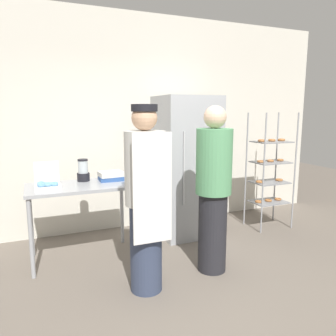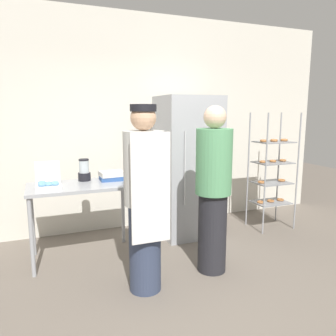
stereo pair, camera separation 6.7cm
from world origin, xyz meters
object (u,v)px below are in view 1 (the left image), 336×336
(refrigerator, at_px, (186,167))
(person_baker, at_px, (146,197))
(baking_rack, at_px, (270,171))
(donut_box, at_px, (48,185))
(binder_stack, at_px, (111,176))
(blender_pitcher, at_px, (83,171))
(person_customer, at_px, (213,189))

(refrigerator, height_order, person_baker, refrigerator)
(baking_rack, relative_size, donut_box, 5.89)
(donut_box, bearing_deg, person_baker, -45.76)
(refrigerator, relative_size, binder_stack, 6.48)
(donut_box, relative_size, blender_pitcher, 1.09)
(donut_box, distance_m, binder_stack, 0.76)
(blender_pitcher, bearing_deg, donut_box, -144.64)
(blender_pitcher, bearing_deg, person_baker, -70.51)
(donut_box, distance_m, person_baker, 1.18)
(refrigerator, xyz_separation_m, donut_box, (-1.83, -0.39, -0.02))
(person_baker, distance_m, person_customer, 0.80)
(person_baker, relative_size, person_customer, 1.00)
(baking_rack, bearing_deg, refrigerator, 169.65)
(binder_stack, distance_m, person_customer, 1.28)
(refrigerator, distance_m, person_baker, 1.59)
(donut_box, xyz_separation_m, person_baker, (0.82, -0.84, -0.01))
(baking_rack, distance_m, person_customer, 1.72)
(person_customer, bearing_deg, binder_stack, 133.26)
(blender_pitcher, bearing_deg, binder_stack, -15.71)
(person_baker, xyz_separation_m, person_customer, (0.79, 0.12, -0.02))
(person_customer, bearing_deg, refrigerator, 79.03)
(baking_rack, bearing_deg, donut_box, -177.02)
(refrigerator, distance_m, donut_box, 1.87)
(donut_box, relative_size, person_customer, 0.16)
(blender_pitcher, height_order, person_baker, person_baker)
(baking_rack, height_order, person_customer, person_customer)
(person_baker, bearing_deg, donut_box, 134.24)
(blender_pitcher, height_order, person_customer, person_customer)
(donut_box, xyz_separation_m, person_customer, (1.61, -0.73, -0.03))
(donut_box, distance_m, blender_pitcher, 0.52)
(baking_rack, distance_m, binder_stack, 2.36)
(person_baker, bearing_deg, refrigerator, 50.78)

